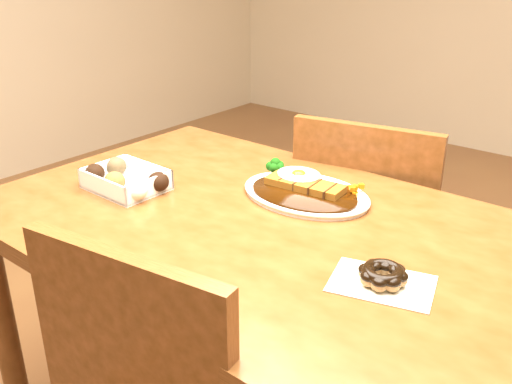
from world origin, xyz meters
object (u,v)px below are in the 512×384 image
Objects in this scene: chair_far at (370,240)px; pon_de_ring at (383,276)px; katsu_curry_plate at (305,190)px; donut_box at (126,179)px; table at (253,257)px.

chair_far is 0.74m from pon_de_ring.
pon_de_ring is (0.32, -0.23, 0.00)m from katsu_curry_plate.
katsu_curry_plate is 0.43m from donut_box.
katsu_curry_plate reaches higher than table.
pon_de_ring reaches higher than table.
pon_de_ring is at bearing -10.38° from table.
table is 5.90× the size of pon_de_ring.
katsu_curry_plate reaches higher than pon_de_ring.
table is at bearing 11.51° from donut_box.
pon_de_ring is (0.34, -0.06, 0.12)m from table.
table is 5.59× the size of donut_box.
donut_box is 1.06× the size of pon_de_ring.
donut_box is at bearing -147.02° from katsu_curry_plate.
chair_far reaches higher than donut_box.
table is 1.38× the size of chair_far.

